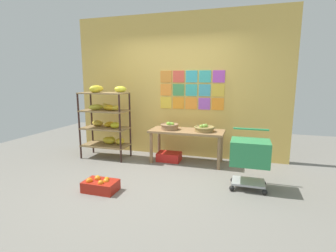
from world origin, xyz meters
TOP-DOWN VIEW (x-y plane):
  - ground at (0.00, 0.00)m, footprint 9.07×9.07m
  - back_wall_with_art at (0.00, 1.57)m, footprint 4.46×0.07m
  - banana_shelf_unit at (-1.34, 0.96)m, footprint 0.94×0.55m
  - display_table at (0.32, 1.10)m, footprint 1.41×0.58m
  - fruit_basket_back_left at (-0.01, 1.07)m, footprint 0.35×0.35m
  - fruit_basket_centre at (0.66, 1.08)m, footprint 0.38×0.38m
  - produce_crate_under_table at (-0.02, 1.08)m, footprint 0.45×0.31m
  - orange_crate_foreground at (-0.57, -0.55)m, footprint 0.48×0.31m
  - shopping_cart at (1.47, 0.18)m, footprint 0.55×0.47m

SIDE VIEW (x-z plane):
  - ground at x=0.00m, z-range 0.00..0.00m
  - produce_crate_under_table at x=-0.02m, z-range 0.00..0.17m
  - orange_crate_foreground at x=-0.57m, z-range -0.02..0.19m
  - shopping_cart at x=1.47m, z-range 0.09..0.95m
  - display_table at x=0.32m, z-range 0.23..0.87m
  - fruit_basket_centre at x=0.66m, z-range 0.63..0.77m
  - fruit_basket_back_left at x=-0.01m, z-range 0.63..0.79m
  - banana_shelf_unit at x=-1.34m, z-range 0.12..1.60m
  - back_wall_with_art at x=0.00m, z-range 0.00..2.90m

